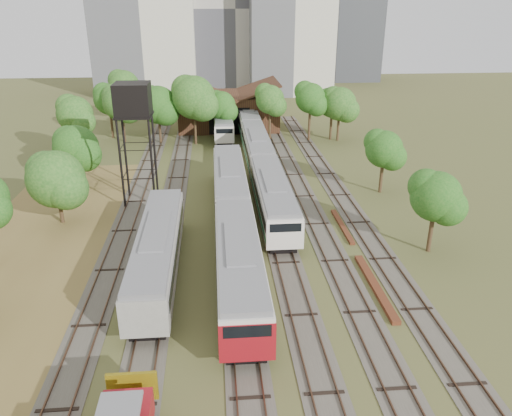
{
  "coord_description": "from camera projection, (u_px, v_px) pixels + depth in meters",
  "views": [
    {
      "loc": [
        -3.46,
        -24.61,
        19.57
      ],
      "look_at": [
        0.05,
        16.25,
        2.5
      ],
      "focal_mm": 35.0,
      "sensor_mm": 36.0,
      "label": 1
    }
  ],
  "objects": [
    {
      "name": "ground",
      "position": [
        278.0,
        348.0,
        30.43
      ],
      "size": [
        240.0,
        240.0,
        0.0
      ],
      "primitive_type": "plane",
      "color": "#475123",
      "rests_on": "ground"
    },
    {
      "name": "dry_grass_patch",
      "position": [
        19.0,
        291.0,
        36.36
      ],
      "size": [
        14.0,
        60.0,
        0.04
      ],
      "primitive_type": "cube",
      "color": "brown",
      "rests_on": "ground"
    },
    {
      "name": "tracks",
      "position": [
        242.0,
        198.0,
        53.36
      ],
      "size": [
        24.6,
        80.0,
        0.19
      ],
      "color": "#4C473D",
      "rests_on": "ground"
    },
    {
      "name": "railcar_red_set",
      "position": [
        234.0,
        218.0,
        43.34
      ],
      "size": [
        3.21,
        34.57,
        3.97
      ],
      "color": "black",
      "rests_on": "ground"
    },
    {
      "name": "railcar_green_set",
      "position": [
        257.0,
        149.0,
        64.07
      ],
      "size": [
        3.09,
        52.08,
        3.82
      ],
      "color": "black",
      "rests_on": "ground"
    },
    {
      "name": "railcar_rear",
      "position": [
        223.0,
        123.0,
        78.05
      ],
      "size": [
        2.83,
        16.08,
        3.5
      ],
      "color": "black",
      "rests_on": "ground"
    },
    {
      "name": "old_grey_coach",
      "position": [
        158.0,
        251.0,
        37.8
      ],
      "size": [
        3.01,
        18.0,
        3.73
      ],
      "color": "black",
      "rests_on": "ground"
    },
    {
      "name": "water_tower",
      "position": [
        133.0,
        103.0,
        48.76
      ],
      "size": [
        3.55,
        3.55,
        12.26
      ],
      "color": "black",
      "rests_on": "ground"
    },
    {
      "name": "rail_pile_near",
      "position": [
        375.0,
        287.0,
        36.65
      ],
      "size": [
        0.61,
        9.17,
        0.31
      ],
      "primitive_type": "cube",
      "color": "brown",
      "rests_on": "ground"
    },
    {
      "name": "rail_pile_far",
      "position": [
        342.0,
        226.0,
        46.55
      ],
      "size": [
        0.47,
        7.47,
        0.24
      ],
      "primitive_type": "cube",
      "color": "brown",
      "rests_on": "ground"
    },
    {
      "name": "maintenance_shed",
      "position": [
        228.0,
        110.0,
        82.57
      ],
      "size": [
        16.45,
        11.55,
        7.58
      ],
      "color": "#3D2016",
      "rests_on": "ground"
    },
    {
      "name": "tree_band_left",
      "position": [
        56.0,
        153.0,
        50.63
      ],
      "size": [
        8.48,
        75.83,
        8.78
      ],
      "color": "#382616",
      "rests_on": "ground"
    },
    {
      "name": "tree_band_far",
      "position": [
        215.0,
        102.0,
        72.61
      ],
      "size": [
        37.13,
        7.88,
        9.88
      ],
      "color": "#382616",
      "rests_on": "ground"
    },
    {
      "name": "tree_band_right",
      "position": [
        373.0,
        140.0,
        56.02
      ],
      "size": [
        4.48,
        41.15,
        7.5
      ],
      "color": "#382616",
      "rests_on": "ground"
    },
    {
      "name": "tower_centre",
      "position": [
        233.0,
        8.0,
        115.66
      ],
      "size": [
        20.0,
        18.0,
        36.0
      ],
      "primitive_type": "cube",
      "color": "#ACA69C",
      "rests_on": "ground"
    },
    {
      "name": "tower_far_right",
      "position": [
        356.0,
        24.0,
        128.92
      ],
      "size": [
        12.0,
        12.0,
        28.0
      ],
      "primitive_type": "cube",
      "color": "#3C3E43",
      "rests_on": "ground"
    }
  ]
}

